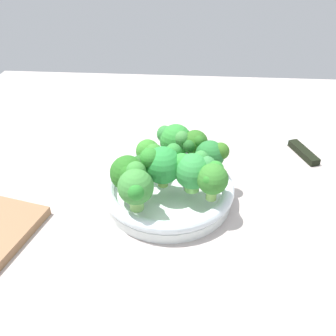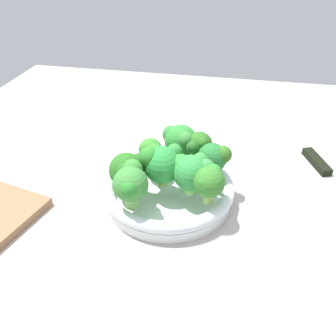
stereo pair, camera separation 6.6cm
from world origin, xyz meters
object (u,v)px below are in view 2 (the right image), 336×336
Objects in this scene: broccoli_floret_0 at (214,157)px; broccoli_floret_6 at (199,146)px; bowl at (168,190)px; broccoli_floret_1 at (209,181)px; broccoli_floret_3 at (150,152)px; broccoli_floret_5 at (128,170)px; knife at (306,151)px; broccoli_floret_4 at (179,140)px; broccoli_floret_7 at (131,183)px; broccoli_floret_8 at (192,171)px; broccoli_floret_2 at (161,163)px.

broccoli_floret_6 is at bearing 45.95° from broccoli_floret_0.
bowl is 10.86cm from broccoli_floret_1.
broccoli_floret_0 reaches higher than broccoli_floret_3.
broccoli_floret_5 is 43.85cm from knife.
bowl is 9.45cm from broccoli_floret_5.
broccoli_floret_5 reaches higher than knife.
broccoli_floret_0 reaches higher than bowl.
broccoli_floret_0 is at bearing -134.05° from broccoli_floret_6.
broccoli_floret_5 is at bearing 149.29° from broccoli_floret_4.
broccoli_floret_1 is 11.52cm from broccoli_floret_6.
broccoli_floret_6 reaches higher than broccoli_floret_3.
broccoli_floret_3 is 11.25cm from broccoli_floret_7.
broccoli_floret_8 is at bearing 54.34° from broccoli_floret_1.
broccoli_floret_4 reaches higher than broccoli_floret_6.
broccoli_floret_4 is 17.16cm from broccoli_floret_7.
broccoli_floret_4 is 11.08cm from broccoli_floret_8.
broccoli_floret_8 reaches higher than broccoli_floret_1.
broccoli_floret_2 reaches higher than bowl.
broccoli_floret_6 is at bearing 124.44° from knife.
broccoli_floret_6 is (3.59, -8.72, 0.23)cm from broccoli_floret_3.
broccoli_floret_7 reaches higher than broccoli_floret_4.
broccoli_floret_1 is 12.95cm from broccoli_floret_7.
broccoli_floret_7 is 0.29× the size of knife.
broccoli_floret_5 is at bearing 127.39° from knife.
broccoli_floret_0 is at bearing -63.55° from broccoli_floret_5.
bowl is at bearing 145.95° from broccoli_floret_6.
broccoli_floret_1 is 1.00× the size of broccoli_floret_6.
broccoli_floret_1 reaches higher than knife.
broccoli_floret_2 is at bearing -65.22° from broccoli_floret_5.
broccoli_floret_4 is 31.75cm from knife.
broccoli_floret_6 is (10.36, -11.18, 0.29)cm from broccoli_floret_5.
broccoli_floret_2 reaches higher than knife.
bowl is 3.86× the size of broccoli_floret_3.
broccoli_floret_7 is (-11.64, 12.56, 0.64)cm from broccoli_floret_0.
broccoli_floret_6 is at bearing 15.69° from broccoli_floret_1.
broccoli_floret_8 is at bearing -98.93° from broccoli_floret_2.
broccoli_floret_4 is at bearing -30.71° from broccoli_floret_5.
broccoli_floret_5 is 0.91× the size of broccoli_floret_7.
broccoli_floret_7 is (-4.45, -1.90, 0.67)cm from broccoli_floret_5.
broccoli_floret_4 is 0.96× the size of broccoli_floret_7.
broccoli_floret_2 is at bearing 81.07° from broccoli_floret_8.
broccoli_floret_2 is 1.13× the size of broccoli_floret_5.
broccoli_floret_8 is (-8.78, 0.11, 0.00)cm from broccoli_floret_6.
broccoli_floret_7 reaches higher than broccoli_floret_0.
broccoli_floret_2 is 9.60cm from broccoli_floret_4.
broccoli_floret_7 reaches higher than knife.
bowl is 3.11× the size of broccoli_floret_8.
broccoli_floret_7 is (-11.22, 0.56, 0.61)cm from broccoli_floret_3.
bowl is 11.26cm from broccoli_floret_7.
broccoli_floret_4 is at bearing 57.42° from broccoli_floret_0.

